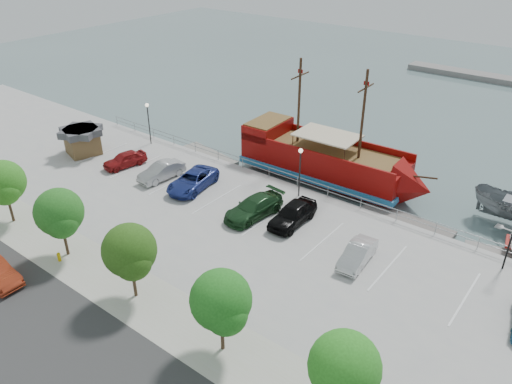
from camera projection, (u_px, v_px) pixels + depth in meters
The scene contains 22 objects.
ground at pixel (250, 241), 37.29m from camera, with size 160.00×160.00×0.00m, color slate.
street at pixel (59, 365), 25.69m from camera, with size 100.00×8.00×0.04m, color #353535.
sidewalk at pixel (147, 302), 29.86m from camera, with size 100.00×4.00×0.05m, color #AEAC96.
seawall_railing at pixel (307, 185), 41.98m from camera, with size 50.00×0.06×1.00m.
pirate_ship at pixel (336, 165), 44.54m from camera, with size 17.96×5.50×11.26m.
dock_west at pixel (209, 156), 50.28m from camera, with size 6.87×1.96×0.39m, color gray.
dock_mid at pixel (405, 223), 39.17m from camera, with size 7.46×2.13×0.43m, color slate.
shed at pixel (82, 140), 48.21m from camera, with size 3.92×3.92×2.60m.
fire_hydrant at pixel (59, 257), 33.28m from camera, with size 0.24×0.24×0.70m.
lamp_post_left at pixel (148, 116), 49.53m from camera, with size 0.36×0.36×4.28m.
lamp_post_mid at pixel (300, 164), 39.91m from camera, with size 0.36×0.36×4.28m.
tree_b at pixel (4, 184), 36.16m from camera, with size 3.30×3.20×5.00m.
tree_c at pixel (60, 214), 32.42m from camera, with size 3.30×3.20×5.00m.
tree_d at pixel (130, 253), 28.68m from camera, with size 3.30×3.20×5.00m.
tree_e at pixel (222, 303), 24.94m from camera, with size 3.30×3.20×5.00m.
tree_f at pixel (346, 371), 21.20m from camera, with size 3.30×3.20×5.00m.
parked_car_a at pixel (125, 159), 45.97m from camera, with size 1.64×4.07×1.39m, color maroon.
parked_car_b at pixel (161, 171), 43.73m from camera, with size 1.53×4.40×1.45m, color #ACACAC.
parked_car_c at pixel (193, 181), 42.16m from camera, with size 2.46×5.32×1.48m, color navy.
parked_car_d at pixel (254, 207), 38.19m from camera, with size 2.13×5.24×1.52m, color #1C4220.
parked_car_e at pixel (293, 214), 37.27m from camera, with size 1.93×4.78×1.63m, color black.
parked_car_f at pixel (357, 254), 33.05m from camera, with size 1.42×4.06×1.34m, color silver.
Camera 1 is at (19.18, -24.24, 20.19)m, focal length 35.00 mm.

